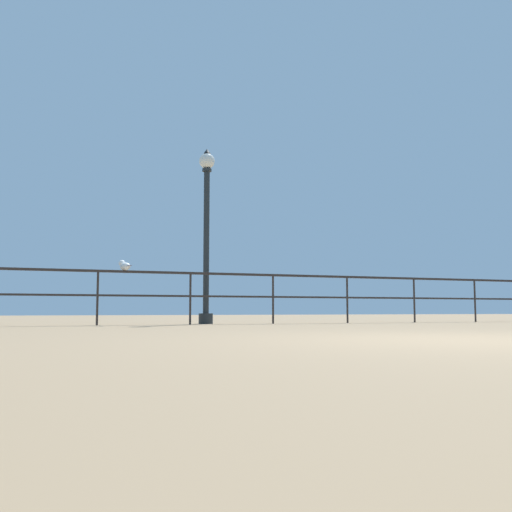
% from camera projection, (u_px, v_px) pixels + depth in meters
% --- Properties ---
extents(ground_plane, '(60.00, 60.00, 0.00)m').
position_uv_depth(ground_plane, '(484.00, 340.00, 5.64)').
color(ground_plane, '#917555').
extents(pier_railing, '(23.95, 0.05, 1.07)m').
position_uv_depth(pier_railing, '(233.00, 286.00, 12.32)').
color(pier_railing, '#2C2420').
rests_on(pier_railing, ground_plane).
extents(lamppost_center, '(0.34, 0.34, 3.77)m').
position_uv_depth(lamppost_center, '(206.00, 223.00, 12.58)').
color(lamppost_center, '#202528').
rests_on(lamppost_center, ground_plane).
extents(seagull_on_rail, '(0.26, 0.43, 0.21)m').
position_uv_depth(seagull_on_rail, '(125.00, 266.00, 11.53)').
color(seagull_on_rail, silver).
rests_on(seagull_on_rail, pier_railing).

